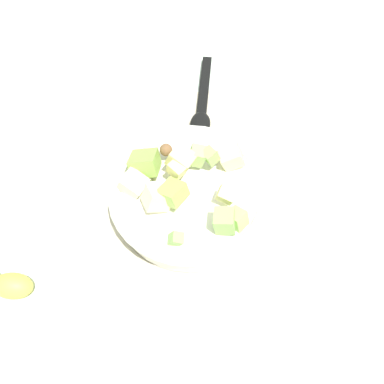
% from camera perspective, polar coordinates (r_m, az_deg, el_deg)
% --- Properties ---
extents(ground_plane, '(2.40, 2.40, 0.00)m').
position_cam_1_polar(ground_plane, '(0.61, -0.01, -3.53)').
color(ground_plane, silver).
extents(placemat, '(0.52, 0.32, 0.01)m').
position_cam_1_polar(placemat, '(0.60, -0.01, -3.40)').
color(placemat, '#BCB299').
rests_on(placemat, ground_plane).
extents(salad_bowl, '(0.24, 0.24, 0.10)m').
position_cam_1_polar(salad_bowl, '(0.58, -0.11, -0.19)').
color(salad_bowl, white).
rests_on(salad_bowl, placemat).
extents(serving_spoon, '(0.20, 0.08, 0.01)m').
position_cam_1_polar(serving_spoon, '(0.72, 1.48, 12.31)').
color(serving_spoon, black).
rests_on(serving_spoon, placemat).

